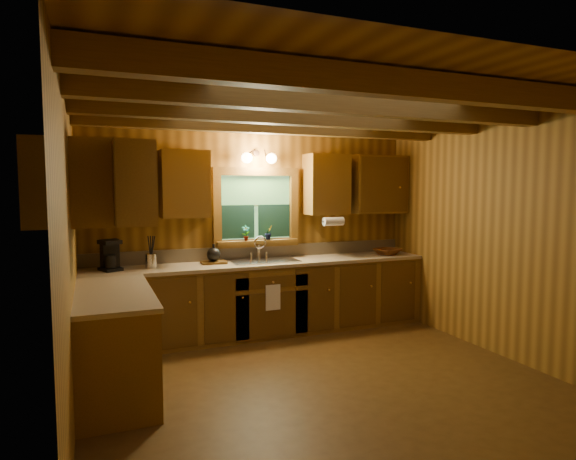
# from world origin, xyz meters

# --- Properties ---
(room) EXTENTS (4.20, 4.20, 4.20)m
(room) POSITION_xyz_m (0.00, 0.00, 1.30)
(room) COLOR #4B3112
(room) RESTS_ON ground
(ceiling_beams) EXTENTS (4.20, 2.54, 0.18)m
(ceiling_beams) POSITION_xyz_m (0.00, 0.00, 2.49)
(ceiling_beams) COLOR brown
(ceiling_beams) RESTS_ON room
(base_cabinets) EXTENTS (4.20, 2.22, 0.86)m
(base_cabinets) POSITION_xyz_m (-0.49, 1.28, 0.43)
(base_cabinets) COLOR brown
(base_cabinets) RESTS_ON ground
(countertop) EXTENTS (4.20, 2.24, 0.04)m
(countertop) POSITION_xyz_m (-0.48, 1.29, 0.88)
(countertop) COLOR tan
(countertop) RESTS_ON base_cabinets
(backsplash) EXTENTS (4.20, 0.02, 0.16)m
(backsplash) POSITION_xyz_m (0.00, 1.89, 0.98)
(backsplash) COLOR tan
(backsplash) RESTS_ON room
(dishwasher_panel) EXTENTS (0.02, 0.60, 0.80)m
(dishwasher_panel) POSITION_xyz_m (-1.47, 0.68, 0.43)
(dishwasher_panel) COLOR white
(dishwasher_panel) RESTS_ON base_cabinets
(upper_cabinets) EXTENTS (4.19, 1.77, 0.78)m
(upper_cabinets) POSITION_xyz_m (-0.56, 1.42, 1.84)
(upper_cabinets) COLOR brown
(upper_cabinets) RESTS_ON room
(window) EXTENTS (1.12, 0.08, 1.00)m
(window) POSITION_xyz_m (0.00, 1.87, 1.53)
(window) COLOR brown
(window) RESTS_ON room
(window_sill) EXTENTS (1.06, 0.14, 0.04)m
(window_sill) POSITION_xyz_m (0.00, 1.82, 1.12)
(window_sill) COLOR brown
(window_sill) RESTS_ON room
(wall_sconce) EXTENTS (0.45, 0.21, 0.17)m
(wall_sconce) POSITION_xyz_m (0.00, 1.75, 2.16)
(wall_sconce) COLOR black
(wall_sconce) RESTS_ON room
(paper_towel_roll) EXTENTS (0.27, 0.11, 0.11)m
(paper_towel_roll) POSITION_xyz_m (0.92, 1.53, 1.37)
(paper_towel_roll) COLOR white
(paper_towel_roll) RESTS_ON upper_cabinets
(dish_towel) EXTENTS (0.18, 0.01, 0.30)m
(dish_towel) POSITION_xyz_m (0.00, 1.26, 0.52)
(dish_towel) COLOR white
(dish_towel) RESTS_ON base_cabinets
(sink) EXTENTS (0.82, 0.48, 0.43)m
(sink) POSITION_xyz_m (0.00, 1.60, 0.86)
(sink) COLOR silver
(sink) RESTS_ON countertop
(coffee_maker) EXTENTS (0.19, 0.24, 0.34)m
(coffee_maker) POSITION_xyz_m (-1.76, 1.63, 1.07)
(coffee_maker) COLOR black
(coffee_maker) RESTS_ON countertop
(utensil_crock) EXTENTS (0.13, 0.13, 0.36)m
(utensil_crock) POSITION_xyz_m (-1.33, 1.62, 0.99)
(utensil_crock) COLOR silver
(utensil_crock) RESTS_ON countertop
(cutting_board) EXTENTS (0.30, 0.22, 0.03)m
(cutting_board) POSITION_xyz_m (-0.61, 1.66, 0.91)
(cutting_board) COLOR #4F3311
(cutting_board) RESTS_ON countertop
(teakettle) EXTENTS (0.16, 0.16, 0.21)m
(teakettle) POSITION_xyz_m (-0.61, 1.66, 1.01)
(teakettle) COLOR black
(teakettle) RESTS_ON cutting_board
(wicker_basket) EXTENTS (0.42, 0.42, 0.08)m
(wicker_basket) POSITION_xyz_m (1.73, 1.52, 0.94)
(wicker_basket) COLOR #48230C
(wicker_basket) RESTS_ON countertop
(potted_plant_left) EXTENTS (0.11, 0.08, 0.19)m
(potted_plant_left) POSITION_xyz_m (-0.16, 1.80, 1.24)
(potted_plant_left) COLOR #4F3311
(potted_plant_left) RESTS_ON window_sill
(potted_plant_right) EXTENTS (0.13, 0.12, 0.18)m
(potted_plant_right) POSITION_xyz_m (0.14, 1.80, 1.23)
(potted_plant_right) COLOR #4F3311
(potted_plant_right) RESTS_ON window_sill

